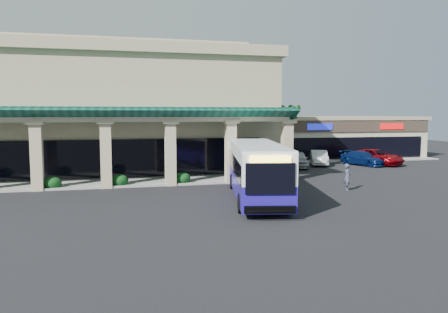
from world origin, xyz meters
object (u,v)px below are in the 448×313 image
object	(u,v)px
transit_bus	(256,171)
car_silver	(297,159)
pedestrian	(347,177)
car_white	(319,158)
car_red	(363,158)
car_gray	(376,157)

from	to	relation	value
transit_bus	car_silver	distance (m)	16.42
pedestrian	car_white	xyz separation A→B (m)	(4.83, 14.07, -0.16)
pedestrian	car_red	bearing A→B (deg)	-19.95
transit_bus	pedestrian	xyz separation A→B (m)	(6.90, 1.26, -0.78)
car_silver	car_red	xyz separation A→B (m)	(7.28, 0.26, -0.09)
car_gray	transit_bus	bearing A→B (deg)	-162.20
transit_bus	car_red	bearing A→B (deg)	53.13
pedestrian	car_white	bearing A→B (deg)	-3.58
car_white	car_red	size ratio (longest dim) A/B	0.93
car_silver	car_red	world-z (taller)	car_silver
pedestrian	car_red	xyz separation A→B (m)	(9.12, 12.87, -0.20)
transit_bus	car_silver	bearing A→B (deg)	69.50
car_silver	car_red	distance (m)	7.29
car_red	car_white	bearing A→B (deg)	144.88
transit_bus	car_gray	xyz separation A→B (m)	(17.52, 14.20, -0.89)
transit_bus	car_red	distance (m)	21.39
car_red	car_gray	size ratio (longest dim) A/B	0.86
transit_bus	car_red	size ratio (longest dim) A/B	2.45
transit_bus	car_white	xyz separation A→B (m)	(11.73, 15.33, -0.93)
car_white	car_gray	xyz separation A→B (m)	(5.79, -1.14, 0.05)
transit_bus	car_white	bearing A→B (deg)	64.29
car_white	car_red	distance (m)	4.45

